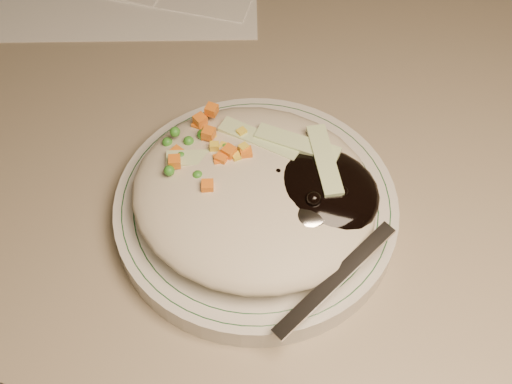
% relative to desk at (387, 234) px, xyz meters
% --- Properties ---
extents(desk, '(1.40, 0.70, 0.74)m').
position_rel_desk_xyz_m(desk, '(0.00, 0.00, 0.00)').
color(desk, gray).
rests_on(desk, ground).
extents(plate, '(0.23, 0.23, 0.02)m').
position_rel_desk_xyz_m(plate, '(-0.10, -0.16, 0.21)').
color(plate, silver).
rests_on(plate, desk).
extents(plate_rim, '(0.22, 0.22, 0.00)m').
position_rel_desk_xyz_m(plate_rim, '(-0.10, -0.16, 0.22)').
color(plate_rim, '#144723').
rests_on(plate_rim, plate).
extents(meal, '(0.21, 0.19, 0.05)m').
position_rel_desk_xyz_m(meal, '(-0.10, -0.16, 0.24)').
color(meal, '#B6AE94').
rests_on(meal, plate).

